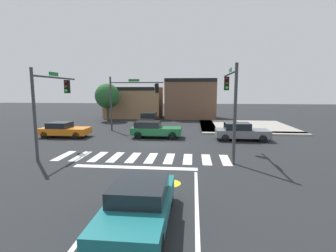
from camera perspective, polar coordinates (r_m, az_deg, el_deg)
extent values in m
plane|color=#232628|center=(20.30, -3.28, -3.81)|extent=(120.00, 120.00, 0.00)
cube|color=silver|center=(17.71, -22.27, -6.17)|extent=(0.54, 2.45, 0.01)
cube|color=silver|center=(17.21, -18.92, -6.40)|extent=(0.54, 2.45, 0.01)
cube|color=silver|center=(16.78, -15.38, -6.62)|extent=(0.54, 2.45, 0.01)
cube|color=silver|center=(16.41, -11.67, -6.82)|extent=(0.54, 2.45, 0.01)
cube|color=silver|center=(16.12, -7.80, -7.00)|extent=(0.54, 2.45, 0.01)
cube|color=silver|center=(15.89, -3.80, -7.16)|extent=(0.54, 2.45, 0.01)
cube|color=silver|center=(15.75, 0.29, -7.28)|extent=(0.54, 2.45, 0.01)
cube|color=silver|center=(15.69, 4.44, -7.37)|extent=(0.54, 2.45, 0.01)
cube|color=silver|center=(15.71, 8.60, -7.42)|extent=(0.54, 2.45, 0.01)
cube|color=silver|center=(15.81, 12.73, -7.43)|extent=(0.54, 2.45, 0.01)
cube|color=white|center=(14.12, -7.45, -9.17)|extent=(6.80, 0.50, 0.01)
cube|color=white|center=(11.38, -10.97, -13.56)|extent=(0.16, 2.00, 0.01)
cube|color=white|center=(8.04, -19.89, -23.65)|extent=(0.16, 2.00, 0.01)
cylinder|color=yellow|center=(11.75, 0.28, -12.71)|extent=(1.04, 1.04, 0.01)
cylinder|color=white|center=(11.77, -0.88, -12.65)|extent=(0.17, 0.17, 0.00)
cylinder|color=white|center=(11.73, 1.45, -12.73)|extent=(0.17, 0.17, 0.00)
cube|color=white|center=(11.75, 0.28, -12.69)|extent=(0.47, 0.04, 0.00)
cube|color=#9E998E|center=(25.83, 18.78, -1.50)|extent=(10.00, 1.60, 0.15)
cube|color=#9E998E|center=(29.95, 8.86, 0.09)|extent=(1.60, 10.00, 0.15)
cube|color=#9E998E|center=(30.48, 16.77, -0.02)|extent=(10.00, 10.00, 0.15)
cube|color=#93704C|center=(39.37, -7.56, 5.26)|extent=(8.23, 5.31, 4.61)
cube|color=black|center=(36.94, -8.50, 8.26)|extent=(8.23, 0.50, 0.50)
cube|color=brown|center=(38.20, 5.07, 6.12)|extent=(7.28, 5.10, 5.81)
cube|color=black|center=(35.85, 5.07, 10.24)|extent=(7.28, 0.50, 0.50)
cylinder|color=#383A3D|center=(26.80, -12.65, 4.84)|extent=(0.18, 0.18, 5.52)
cylinder|color=#383A3D|center=(26.05, -7.05, 9.65)|extent=(5.42, 0.12, 0.12)
cube|color=black|center=(25.67, -2.49, 8.44)|extent=(0.32, 0.32, 0.95)
sphere|color=#470A0A|center=(25.70, -2.87, 9.10)|extent=(0.22, 0.22, 0.22)
sphere|color=#4C330C|center=(25.70, -2.87, 8.44)|extent=(0.22, 0.22, 0.22)
sphere|color=#1ED833|center=(25.69, -2.86, 7.78)|extent=(0.22, 0.22, 0.22)
cube|color=#197233|center=(26.12, -7.65, 10.11)|extent=(1.10, 0.03, 0.24)
cylinder|color=#383A3D|center=(14.64, 14.77, 2.50)|extent=(0.18, 0.18, 5.64)
cylinder|color=#383A3D|center=(17.27, 13.65, 11.27)|extent=(0.12, 5.38, 0.12)
cube|color=black|center=(18.61, 13.00, 9.27)|extent=(0.32, 0.32, 0.95)
sphere|color=#470A0A|center=(18.45, 13.10, 10.19)|extent=(0.22, 0.22, 0.22)
sphere|color=#4C330C|center=(18.44, 13.07, 9.28)|extent=(0.22, 0.22, 0.22)
sphere|color=#1ED833|center=(18.44, 13.04, 8.36)|extent=(0.22, 0.22, 0.22)
cube|color=#197233|center=(17.01, 13.80, 12.06)|extent=(0.03, 1.10, 0.24)
cylinder|color=#383A3D|center=(16.62, -27.73, 2.14)|extent=(0.18, 0.18, 5.45)
cylinder|color=#383A3D|center=(18.80, -23.79, 9.89)|extent=(0.12, 5.20, 0.12)
cube|color=black|center=(20.06, -21.66, 8.20)|extent=(0.32, 0.32, 0.95)
sphere|color=#470A0A|center=(19.91, -21.93, 9.04)|extent=(0.22, 0.22, 0.22)
sphere|color=#4C330C|center=(19.91, -21.89, 8.19)|extent=(0.22, 0.22, 0.22)
sphere|color=#1ED833|center=(19.91, -21.84, 7.35)|extent=(0.22, 0.22, 0.22)
cube|color=#197233|center=(18.59, -24.23, 10.57)|extent=(0.03, 1.10, 0.24)
cube|color=slate|center=(22.22, 16.25, -1.54)|extent=(4.34, 1.93, 0.61)
cube|color=black|center=(22.06, 15.25, -0.03)|extent=(2.05, 1.69, 0.56)
cylinder|color=black|center=(23.40, 19.40, -1.89)|extent=(0.63, 0.22, 0.63)
cylinder|color=black|center=(21.77, 20.45, -2.66)|extent=(0.63, 0.22, 0.63)
cylinder|color=black|center=(22.88, 12.20, -1.83)|extent=(0.63, 0.22, 0.63)
cylinder|color=black|center=(21.21, 12.71, -2.62)|extent=(0.63, 0.22, 0.63)
cube|color=orange|center=(24.49, -22.07, -1.01)|extent=(4.24, 1.94, 0.57)
cube|color=black|center=(24.64, -23.10, 0.22)|extent=(1.81, 1.70, 0.48)
cylinder|color=black|center=(24.66, -18.15, -1.36)|extent=(0.62, 0.22, 0.62)
cylinder|color=black|center=(23.13, -19.85, -2.04)|extent=(0.62, 0.22, 0.62)
cylinder|color=black|center=(25.96, -23.98, -1.20)|extent=(0.62, 0.22, 0.62)
cylinder|color=black|center=(24.50, -25.95, -1.83)|extent=(0.62, 0.22, 0.62)
cube|color=#1E6638|center=(22.42, -2.59, -1.08)|extent=(4.32, 1.88, 0.62)
cube|color=black|center=(22.46, -4.53, 0.38)|extent=(2.17, 1.65, 0.52)
cylinder|color=black|center=(23.12, 1.32, -1.48)|extent=(0.68, 0.22, 0.68)
cylinder|color=black|center=(21.49, 0.98, -2.21)|extent=(0.68, 0.22, 0.68)
cylinder|color=black|center=(23.52, -5.84, -1.36)|extent=(0.68, 0.22, 0.68)
cylinder|color=black|center=(21.92, -6.70, -2.06)|extent=(0.68, 0.22, 0.68)
cube|color=black|center=(29.90, -4.37, 1.21)|extent=(1.84, 4.14, 0.70)
cube|color=black|center=(30.08, -4.30, 2.47)|extent=(1.62, 2.03, 0.57)
cylinder|color=black|center=(28.43, -3.25, 0.21)|extent=(0.22, 0.60, 0.60)
cylinder|color=black|center=(28.72, -6.44, 0.26)|extent=(0.22, 0.60, 0.60)
cylinder|color=black|center=(31.19, -2.45, 0.92)|extent=(0.22, 0.60, 0.60)
cylinder|color=black|center=(31.46, -5.37, 0.95)|extent=(0.22, 0.60, 0.60)
cube|color=#196B70|center=(8.23, -6.53, -17.69)|extent=(1.84, 4.48, 0.59)
cube|color=black|center=(8.14, -6.38, -13.93)|extent=(1.62, 2.04, 0.47)
cylinder|color=black|center=(9.87, -9.32, -14.90)|extent=(0.22, 0.67, 0.67)
cylinder|color=black|center=(9.60, 0.40, -15.47)|extent=(0.22, 0.67, 0.67)
cylinder|color=black|center=(7.30, -16.09, -23.95)|extent=(0.22, 0.67, 0.67)
cylinder|color=black|center=(6.93, -2.19, -25.52)|extent=(0.22, 0.67, 0.67)
cylinder|color=#4C3823|center=(35.69, -13.35, 3.38)|extent=(0.36, 0.36, 2.80)
sphere|color=#235628|center=(35.59, -13.45, 6.59)|extent=(3.32, 3.32, 3.32)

